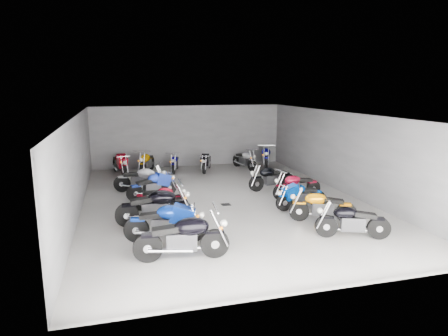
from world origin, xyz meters
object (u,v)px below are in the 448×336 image
(motorcycle_left_d, at_px, (160,198))
(motorcycle_right_d, at_px, (297,186))
(motorcycle_left_e, at_px, (153,186))
(motorcycle_back_d, at_px, (206,162))
(motorcycle_left_b, at_px, (166,223))
(motorcycle_right_a, at_px, (352,221))
(motorcycle_right_c, at_px, (300,196))
(motorcycle_back_c, at_px, (175,163))
(motorcycle_right_e, at_px, (271,178))
(drain_grate, at_px, (226,205))
(motorcycle_left_c, at_px, (155,207))
(motorcycle_back_a, at_px, (120,164))
(motorcycle_back_e, at_px, (245,160))
(motorcycle_back_f, at_px, (266,156))
(motorcycle_back_b, at_px, (147,162))
(motorcycle_left_a, at_px, (183,238))
(motorcycle_left_f, at_px, (141,179))
(motorcycle_right_b, at_px, (322,206))

(motorcycle_left_d, relative_size, motorcycle_right_d, 0.89)
(motorcycle_left_e, bearing_deg, motorcycle_back_d, 123.50)
(motorcycle_left_b, height_order, motorcycle_right_a, motorcycle_left_b)
(motorcycle_right_c, bearing_deg, motorcycle_back_c, 18.06)
(motorcycle_right_a, relative_size, motorcycle_right_e, 0.94)
(drain_grate, distance_m, motorcycle_right_c, 2.67)
(motorcycle_left_c, bearing_deg, motorcycle_left_e, 176.06)
(motorcycle_back_a, distance_m, motorcycle_back_c, 2.65)
(motorcycle_left_e, bearing_deg, motorcycle_right_c, 39.49)
(motorcycle_left_b, distance_m, motorcycle_right_a, 5.16)
(motorcycle_left_b, height_order, motorcycle_left_d, motorcycle_left_b)
(motorcycle_back_d, bearing_deg, motorcycle_back_e, -156.45)
(motorcycle_left_e, bearing_deg, motorcycle_right_a, 20.73)
(motorcycle_left_c, distance_m, motorcycle_back_f, 9.96)
(motorcycle_right_c, bearing_deg, motorcycle_back_b, 26.02)
(motorcycle_right_a, bearing_deg, motorcycle_back_c, 40.22)
(drain_grate, distance_m, motorcycle_left_b, 3.88)
(motorcycle_left_a, distance_m, motorcycle_back_e, 11.21)
(motorcycle_left_c, height_order, motorcycle_back_a, motorcycle_left_c)
(motorcycle_right_e, bearing_deg, motorcycle_right_d, -174.43)
(motorcycle_back_f, bearing_deg, motorcycle_right_e, 90.63)
(motorcycle_right_c, height_order, motorcycle_back_e, motorcycle_back_e)
(motorcycle_right_a, distance_m, motorcycle_back_d, 10.06)
(motorcycle_back_e, bearing_deg, motorcycle_left_b, 44.58)
(motorcycle_left_c, relative_size, motorcycle_right_a, 1.19)
(motorcycle_back_d, relative_size, motorcycle_back_f, 0.83)
(motorcycle_right_c, distance_m, motorcycle_back_a, 9.39)
(motorcycle_left_f, bearing_deg, motorcycle_left_e, 39.67)
(motorcycle_left_a, relative_size, motorcycle_right_c, 1.22)
(motorcycle_right_c, distance_m, motorcycle_back_f, 7.43)
(drain_grate, relative_size, motorcycle_back_c, 0.17)
(motorcycle_right_d, height_order, motorcycle_back_b, motorcycle_back_b)
(motorcycle_back_d, relative_size, motorcycle_back_e, 0.93)
(drain_grate, bearing_deg, motorcycle_left_e, 147.79)
(motorcycle_right_e, height_order, motorcycle_back_f, motorcycle_back_f)
(motorcycle_left_e, distance_m, motorcycle_right_b, 6.36)
(motorcycle_right_c, distance_m, motorcycle_right_e, 2.75)
(motorcycle_right_a, bearing_deg, motorcycle_left_d, 72.52)
(motorcycle_left_f, xyz_separation_m, motorcycle_right_e, (5.20, -0.96, -0.02))
(motorcycle_back_a, height_order, motorcycle_back_d, motorcycle_back_a)
(motorcycle_left_f, relative_size, motorcycle_back_b, 1.00)
(motorcycle_left_f, bearing_deg, motorcycle_left_d, 29.86)
(motorcycle_left_e, height_order, motorcycle_right_d, motorcycle_right_d)
(motorcycle_left_b, height_order, motorcycle_back_f, motorcycle_back_f)
(motorcycle_right_d, height_order, motorcycle_back_d, motorcycle_right_d)
(motorcycle_right_d, bearing_deg, motorcycle_left_c, 97.37)
(motorcycle_back_b, bearing_deg, motorcycle_back_e, -164.02)
(motorcycle_right_a, relative_size, motorcycle_back_b, 0.93)
(drain_grate, distance_m, motorcycle_left_f, 3.85)
(motorcycle_back_c, height_order, motorcycle_back_f, motorcycle_back_f)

